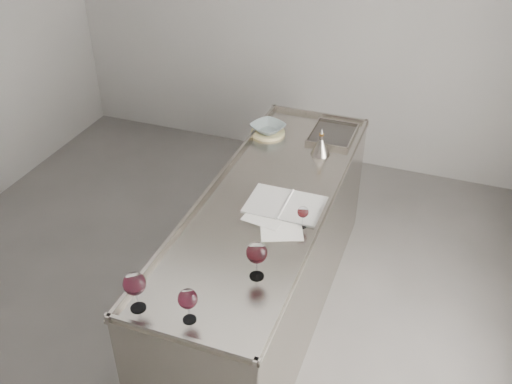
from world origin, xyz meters
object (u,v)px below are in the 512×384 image
(notebook, at_px, (285,205))
(counter, at_px, (267,257))
(wine_glass_right, at_px, (257,253))
(wine_funnel, at_px, (321,146))
(ceramic_bowl, at_px, (268,128))
(wine_glass_left, at_px, (135,285))
(wine_glass_small, at_px, (303,213))
(wine_glass_middle, at_px, (188,300))

(notebook, bearing_deg, counter, 163.13)
(wine_glass_right, xyz_separation_m, wine_funnel, (-0.02, 1.31, -0.09))
(ceramic_bowl, bearing_deg, wine_glass_right, -72.79)
(wine_glass_left, xyz_separation_m, wine_glass_small, (0.55, 0.89, -0.06))
(ceramic_bowl, bearing_deg, counter, -70.65)
(notebook, bearing_deg, wine_glass_right, -85.79)
(wine_glass_small, height_order, notebook, wine_glass_small)
(wine_glass_left, bearing_deg, counter, 75.72)
(wine_glass_left, height_order, wine_glass_small, wine_glass_left)
(counter, distance_m, wine_funnel, 0.84)
(wine_glass_small, bearing_deg, wine_funnel, 97.91)
(wine_glass_right, height_order, wine_glass_small, wine_glass_right)
(wine_glass_right, bearing_deg, counter, 104.67)
(counter, xyz_separation_m, notebook, (0.12, -0.04, 0.47))
(wine_glass_right, relative_size, wine_funnel, 1.07)
(notebook, bearing_deg, wine_glass_left, -111.45)
(notebook, relative_size, wine_funnel, 2.31)
(wine_glass_small, bearing_deg, ceramic_bowl, 119.39)
(notebook, distance_m, wine_funnel, 0.67)
(wine_glass_small, height_order, wine_funnel, wine_funnel)
(ceramic_bowl, bearing_deg, notebook, -64.04)
(wine_glass_left, relative_size, wine_glass_small, 1.62)
(ceramic_bowl, bearing_deg, wine_glass_left, -90.00)
(wine_glass_left, xyz_separation_m, wine_funnel, (0.44, 1.71, -0.09))
(wine_glass_small, relative_size, wine_funnel, 0.66)
(counter, height_order, wine_glass_right, wine_glass_right)
(notebook, bearing_deg, wine_glass_small, -46.60)
(wine_glass_left, height_order, wine_glass_right, wine_glass_left)
(counter, height_order, wine_funnel, wine_funnel)
(wine_glass_middle, bearing_deg, counter, 89.28)
(wine_glass_right, bearing_deg, wine_glass_left, -138.23)
(notebook, bearing_deg, wine_funnel, 86.32)
(wine_glass_left, height_order, wine_glass_middle, wine_glass_left)
(wine_glass_middle, bearing_deg, wine_glass_right, 63.75)
(ceramic_bowl, relative_size, wine_funnel, 1.16)
(wine_glass_small, bearing_deg, counter, 144.93)
(wine_glass_right, bearing_deg, wine_glass_small, 78.60)
(wine_glass_right, bearing_deg, wine_glass_middle, -116.25)
(wine_glass_left, bearing_deg, notebook, 69.08)
(counter, xyz_separation_m, wine_glass_right, (0.18, -0.68, 0.62))
(wine_glass_middle, relative_size, wine_glass_small, 1.38)
(wine_glass_left, bearing_deg, wine_glass_middle, 3.84)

